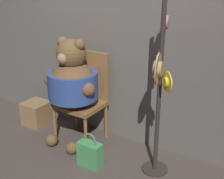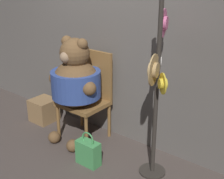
{
  "view_description": "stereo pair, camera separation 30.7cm",
  "coord_description": "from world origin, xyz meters",
  "px_view_note": "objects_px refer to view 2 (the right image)",
  "views": [
    {
      "loc": [
        1.94,
        -2.4,
        2.03
      ],
      "look_at": [
        0.26,
        0.23,
        0.81
      ],
      "focal_mm": 50.0,
      "sensor_mm": 36.0,
      "label": 1
    },
    {
      "loc": [
        2.19,
        -2.22,
        2.03
      ],
      "look_at": [
        0.26,
        0.23,
        0.81
      ],
      "focal_mm": 50.0,
      "sensor_mm": 36.0,
      "label": 2
    }
  ],
  "objects_px": {
    "teddy_bear": "(75,81)",
    "hat_display_rack": "(157,85)",
    "chair": "(88,93)",
    "handbag_on_ground": "(88,152)"
  },
  "relations": [
    {
      "from": "teddy_bear",
      "to": "hat_display_rack",
      "type": "height_order",
      "value": "hat_display_rack"
    },
    {
      "from": "teddy_bear",
      "to": "hat_display_rack",
      "type": "relative_size",
      "value": 0.71
    },
    {
      "from": "chair",
      "to": "handbag_on_ground",
      "type": "distance_m",
      "value": 0.8
    },
    {
      "from": "teddy_bear",
      "to": "chair",
      "type": "bearing_deg",
      "value": 78.92
    },
    {
      "from": "chair",
      "to": "handbag_on_ground",
      "type": "relative_size",
      "value": 2.76
    },
    {
      "from": "teddy_bear",
      "to": "hat_display_rack",
      "type": "xyz_separation_m",
      "value": [
        1.11,
        -0.02,
        0.22
      ]
    },
    {
      "from": "teddy_bear",
      "to": "hat_display_rack",
      "type": "bearing_deg",
      "value": -1.04
    },
    {
      "from": "hat_display_rack",
      "to": "handbag_on_ground",
      "type": "distance_m",
      "value": 1.1
    },
    {
      "from": "handbag_on_ground",
      "to": "chair",
      "type": "bearing_deg",
      "value": 131.42
    },
    {
      "from": "hat_display_rack",
      "to": "chair",
      "type": "bearing_deg",
      "value": 169.76
    }
  ]
}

